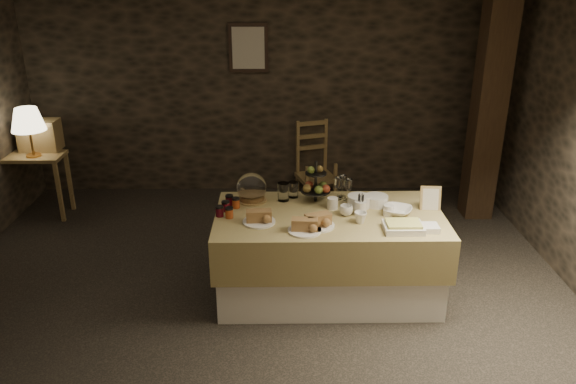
{
  "coord_description": "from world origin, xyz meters",
  "views": [
    {
      "loc": [
        0.21,
        -4.12,
        2.64
      ],
      "look_at": [
        0.27,
        0.2,
        0.88
      ],
      "focal_mm": 35.0,
      "sensor_mm": 36.0,
      "label": 1
    }
  ],
  "objects_px": {
    "table_lamp": "(27,120)",
    "fruit_stand": "(316,186)",
    "timber_column": "(489,101)",
    "buffet_table": "(328,248)",
    "wine_rack": "(40,135)",
    "console_table": "(33,166)",
    "chair": "(316,162)"
  },
  "relations": [
    {
      "from": "wine_rack",
      "to": "chair",
      "type": "relative_size",
      "value": 0.6
    },
    {
      "from": "console_table",
      "to": "chair",
      "type": "relative_size",
      "value": 1.02
    },
    {
      "from": "fruit_stand",
      "to": "timber_column",
      "type": "bearing_deg",
      "value": 35.4
    },
    {
      "from": "console_table",
      "to": "fruit_stand",
      "type": "xyz_separation_m",
      "value": [
        3.02,
        -1.39,
        0.29
      ]
    },
    {
      "from": "table_lamp",
      "to": "wine_rack",
      "type": "xyz_separation_m",
      "value": [
        0.0,
        0.23,
        -0.23
      ]
    },
    {
      "from": "chair",
      "to": "buffet_table",
      "type": "bearing_deg",
      "value": -108.1
    },
    {
      "from": "console_table",
      "to": "wine_rack",
      "type": "distance_m",
      "value": 0.35
    },
    {
      "from": "buffet_table",
      "to": "timber_column",
      "type": "bearing_deg",
      "value": 41.87
    },
    {
      "from": "buffet_table",
      "to": "timber_column",
      "type": "distance_m",
      "value": 2.58
    },
    {
      "from": "table_lamp",
      "to": "fruit_stand",
      "type": "xyz_separation_m",
      "value": [
        2.97,
        -1.34,
        -0.24
      ]
    },
    {
      "from": "buffet_table",
      "to": "wine_rack",
      "type": "relative_size",
      "value": 4.46
    },
    {
      "from": "chair",
      "to": "fruit_stand",
      "type": "relative_size",
      "value": 1.94
    },
    {
      "from": "table_lamp",
      "to": "timber_column",
      "type": "height_order",
      "value": "timber_column"
    },
    {
      "from": "table_lamp",
      "to": "buffet_table",
      "type": "bearing_deg",
      "value": -27.69
    },
    {
      "from": "chair",
      "to": "console_table",
      "type": "bearing_deg",
      "value": 173.97
    },
    {
      "from": "timber_column",
      "to": "fruit_stand",
      "type": "bearing_deg",
      "value": -144.6
    },
    {
      "from": "table_lamp",
      "to": "fruit_stand",
      "type": "bearing_deg",
      "value": -24.27
    },
    {
      "from": "buffet_table",
      "to": "console_table",
      "type": "distance_m",
      "value": 3.53
    },
    {
      "from": "buffet_table",
      "to": "wine_rack",
      "type": "xyz_separation_m",
      "value": [
        -3.06,
        1.84,
        0.46
      ]
    },
    {
      "from": "console_table",
      "to": "fruit_stand",
      "type": "height_order",
      "value": "fruit_stand"
    },
    {
      "from": "console_table",
      "to": "chair",
      "type": "height_order",
      "value": "chair"
    },
    {
      "from": "buffet_table",
      "to": "table_lamp",
      "type": "bearing_deg",
      "value": 152.31
    },
    {
      "from": "wine_rack",
      "to": "table_lamp",
      "type": "bearing_deg",
      "value": -90.0
    },
    {
      "from": "wine_rack",
      "to": "fruit_stand",
      "type": "height_order",
      "value": "fruit_stand"
    },
    {
      "from": "wine_rack",
      "to": "buffet_table",
      "type": "bearing_deg",
      "value": -30.96
    },
    {
      "from": "table_lamp",
      "to": "wine_rack",
      "type": "relative_size",
      "value": 1.27
    },
    {
      "from": "console_table",
      "to": "fruit_stand",
      "type": "bearing_deg",
      "value": -24.7
    },
    {
      "from": "table_lamp",
      "to": "console_table",
      "type": "bearing_deg",
      "value": 135.0
    },
    {
      "from": "console_table",
      "to": "wine_rack",
      "type": "height_order",
      "value": "wine_rack"
    },
    {
      "from": "buffet_table",
      "to": "fruit_stand",
      "type": "xyz_separation_m",
      "value": [
        -0.09,
        0.27,
        0.46
      ]
    },
    {
      "from": "timber_column",
      "to": "buffet_table",
      "type": "bearing_deg",
      "value": -138.13
    },
    {
      "from": "wine_rack",
      "to": "timber_column",
      "type": "height_order",
      "value": "timber_column"
    }
  ]
}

